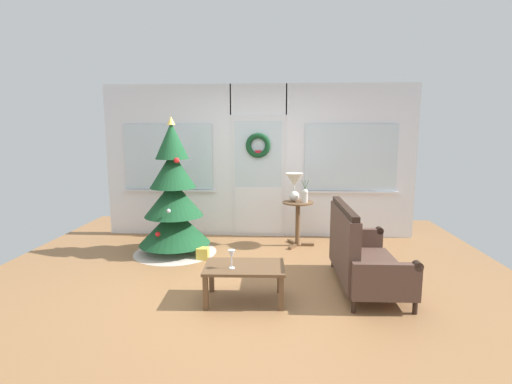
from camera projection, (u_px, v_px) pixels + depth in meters
ground_plane at (249, 281)px, 4.63m from camera, size 6.76×6.76×0.00m
back_wall_with_door at (258, 161)px, 6.48m from camera, size 5.20×0.19×2.55m
christmas_tree at (174, 205)px, 5.62m from camera, size 1.22×1.22×1.99m
settee_sofa at (360, 255)px, 4.41m from camera, size 0.74×1.44×0.96m
side_table at (298, 215)px, 5.99m from camera, size 0.50×0.48×0.70m
table_lamp at (294, 183)px, 5.95m from camera, size 0.28×0.28×0.44m
flower_vase at (305, 195)px, 5.87m from camera, size 0.11×0.10×0.35m
coffee_table at (244, 271)px, 4.06m from camera, size 0.86×0.55×0.39m
wine_glass at (232, 255)px, 3.95m from camera, size 0.08×0.08×0.20m
gift_box at (203, 253)px, 5.42m from camera, size 0.16×0.15×0.16m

